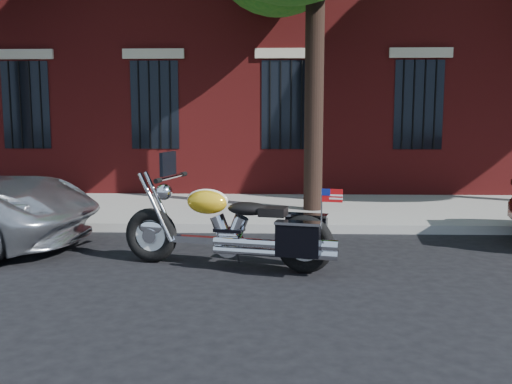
{
  "coord_description": "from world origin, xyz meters",
  "views": [
    {
      "loc": [
        -0.22,
        -8.06,
        1.95
      ],
      "look_at": [
        -0.53,
        0.8,
        0.77
      ],
      "focal_mm": 40.0,
      "sensor_mm": 36.0,
      "label": 1
    }
  ],
  "objects": [
    {
      "name": "sidewalk",
      "position": [
        0.0,
        3.26,
        0.07
      ],
      "size": [
        40.0,
        3.6,
        0.15
      ],
      "primitive_type": "cube",
      "color": "gray",
      "rests_on": "ground"
    },
    {
      "name": "motorcycle",
      "position": [
        -0.72,
        -0.93,
        0.5
      ],
      "size": [
        2.8,
        1.26,
        1.48
      ],
      "rotation": [
        0.0,
        0.0,
        -0.23
      ],
      "color": "black",
      "rests_on": "ground"
    },
    {
      "name": "ground",
      "position": [
        0.0,
        0.0,
        0.0
      ],
      "size": [
        120.0,
        120.0,
        0.0
      ],
      "primitive_type": "plane",
      "color": "black",
      "rests_on": "ground"
    },
    {
      "name": "curb",
      "position": [
        0.0,
        1.38,
        0.07
      ],
      "size": [
        40.0,
        0.16,
        0.15
      ],
      "primitive_type": "cube",
      "color": "gray",
      "rests_on": "ground"
    }
  ]
}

